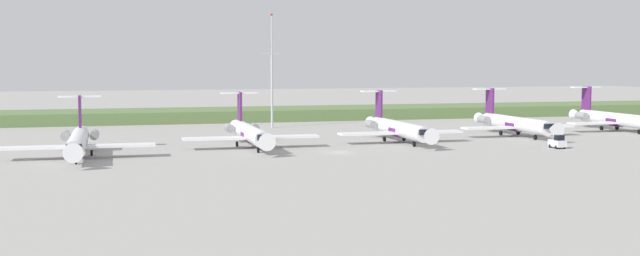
% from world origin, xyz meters
% --- Properties ---
extents(ground_plane, '(500.00, 500.00, 0.00)m').
position_xyz_m(ground_plane, '(0.00, 30.00, 0.00)').
color(ground_plane, '#9E9B96').
extents(grass_berm, '(320.00, 20.00, 2.77)m').
position_xyz_m(grass_berm, '(0.00, 72.89, 1.39)').
color(grass_berm, '#597542').
rests_on(grass_berm, ground).
extents(regional_jet_second, '(22.81, 31.00, 9.00)m').
position_xyz_m(regional_jet_second, '(-40.02, 3.91, 2.54)').
color(regional_jet_second, white).
rests_on(regional_jet_second, ground).
extents(regional_jet_third, '(22.81, 31.00, 9.00)m').
position_xyz_m(regional_jet_third, '(-12.45, 11.01, 2.54)').
color(regional_jet_third, white).
rests_on(regional_jet_third, ground).
extents(regional_jet_fourth, '(22.81, 31.00, 9.00)m').
position_xyz_m(regional_jet_fourth, '(14.91, 12.82, 2.54)').
color(regional_jet_fourth, white).
rests_on(regional_jet_fourth, ground).
extents(regional_jet_fifth, '(22.81, 31.00, 9.00)m').
position_xyz_m(regional_jet_fifth, '(41.10, 18.11, 2.54)').
color(regional_jet_fifth, white).
rests_on(regional_jet_fifth, ground).
extents(regional_jet_sixth, '(22.81, 31.00, 9.00)m').
position_xyz_m(regional_jet_sixth, '(67.13, 22.95, 2.54)').
color(regional_jet_sixth, white).
rests_on(regional_jet_sixth, ground).
extents(antenna_mast, '(4.40, 0.50, 24.88)m').
position_xyz_m(antenna_mast, '(-1.10, 48.30, 10.30)').
color(antenna_mast, '#B2B2B7').
rests_on(antenna_mast, ground).
extents(baggage_tug, '(1.72, 3.20, 2.30)m').
position_xyz_m(baggage_tug, '(37.33, -3.60, 1.00)').
color(baggage_tug, silver).
rests_on(baggage_tug, ground).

